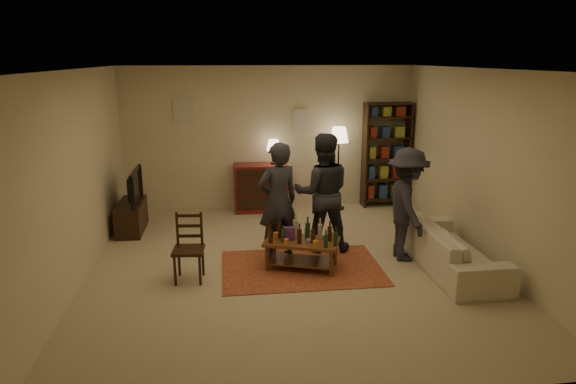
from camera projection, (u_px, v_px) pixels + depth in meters
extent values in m
plane|color=#C6B793|center=(290.00, 265.00, 7.25)|extent=(6.00, 6.00, 0.00)
plane|color=beige|center=(269.00, 138.00, 9.78)|extent=(5.50, 0.00, 5.50)
plane|color=beige|center=(77.00, 178.00, 6.57)|extent=(0.00, 6.00, 6.00)
plane|color=beige|center=(483.00, 167.00, 7.24)|extent=(0.00, 6.00, 6.00)
plane|color=beige|center=(339.00, 254.00, 4.03)|extent=(5.50, 0.00, 5.50)
plane|color=white|center=(290.00, 69.00, 6.56)|extent=(6.00, 6.00, 0.00)
cube|color=beige|center=(183.00, 110.00, 9.43)|extent=(0.35, 0.03, 0.45)
cube|color=beige|center=(301.00, 119.00, 9.75)|extent=(0.30, 0.03, 0.40)
cube|color=maroon|center=(301.00, 268.00, 7.14)|extent=(2.20, 1.50, 0.01)
cube|color=brown|center=(302.00, 242.00, 7.04)|extent=(1.12, 0.85, 0.04)
cube|color=brown|center=(302.00, 261.00, 7.12)|extent=(1.00, 0.72, 0.02)
cylinder|color=brown|center=(267.00, 259.00, 6.99)|extent=(0.05, 0.05, 0.37)
cylinder|color=brown|center=(331.00, 264.00, 6.81)|extent=(0.05, 0.05, 0.37)
cylinder|color=brown|center=(274.00, 248.00, 7.39)|extent=(0.05, 0.05, 0.37)
cylinder|color=brown|center=(335.00, 253.00, 7.21)|extent=(0.05, 0.05, 0.37)
cylinder|color=#CB712F|center=(276.00, 236.00, 7.07)|extent=(0.07, 0.07, 0.10)
cylinder|color=#CB712F|center=(286.00, 242.00, 6.85)|extent=(0.07, 0.07, 0.09)
cylinder|color=#CB712F|center=(307.00, 232.00, 7.22)|extent=(0.07, 0.07, 0.11)
cylinder|color=#CB712F|center=(315.00, 244.00, 6.79)|extent=(0.07, 0.07, 0.09)
cylinder|color=#CB712F|center=(331.00, 235.00, 7.09)|extent=(0.07, 0.07, 0.10)
cube|color=#683798|center=(289.00, 233.00, 7.07)|extent=(0.14, 0.10, 0.18)
cylinder|color=gray|center=(310.00, 241.00, 6.99)|extent=(0.12, 0.12, 0.03)
cube|color=#311F10|center=(188.00, 250.00, 6.66)|extent=(0.43, 0.43, 0.04)
cylinder|color=#311F10|center=(175.00, 271.00, 6.55)|extent=(0.04, 0.04, 0.41)
cylinder|color=#311F10|center=(200.00, 270.00, 6.56)|extent=(0.04, 0.04, 0.41)
cylinder|color=#311F10|center=(179.00, 261.00, 6.86)|extent=(0.04, 0.04, 0.41)
cylinder|color=#311F10|center=(203.00, 261.00, 6.87)|extent=(0.04, 0.04, 0.41)
cube|color=#311F10|center=(189.00, 228.00, 6.75)|extent=(0.32, 0.06, 0.47)
cube|color=#311F10|center=(131.00, 217.00, 8.62)|extent=(0.40, 1.00, 0.50)
imported|color=black|center=(130.00, 186.00, 8.48)|extent=(0.13, 0.97, 0.56)
cube|color=maroon|center=(261.00, 188.00, 9.72)|extent=(1.00, 0.48, 0.90)
cube|color=#311F10|center=(262.00, 203.00, 9.54)|extent=(0.92, 0.02, 0.22)
cube|color=#311F10|center=(262.00, 189.00, 9.47)|extent=(0.92, 0.02, 0.22)
cube|color=#311F10|center=(262.00, 176.00, 9.41)|extent=(0.92, 0.02, 0.22)
cylinder|color=#311F10|center=(274.00, 163.00, 9.63)|extent=(0.12, 0.12, 0.04)
cylinder|color=#311F10|center=(274.00, 156.00, 9.60)|extent=(0.02, 0.02, 0.22)
cone|color=#FFE5B2|center=(274.00, 145.00, 9.54)|extent=(0.26, 0.26, 0.20)
cube|color=#311F10|center=(365.00, 156.00, 9.88)|extent=(0.04, 0.34, 2.00)
cube|color=#311F10|center=(408.00, 155.00, 9.99)|extent=(0.04, 0.34, 2.00)
cube|color=#311F10|center=(384.00, 198.00, 10.15)|extent=(0.90, 0.34, 0.03)
cube|color=#311F10|center=(385.00, 178.00, 10.05)|extent=(0.90, 0.34, 0.03)
cube|color=#311F10|center=(386.00, 158.00, 9.95)|extent=(0.90, 0.34, 0.03)
cube|color=#311F10|center=(387.00, 138.00, 9.85)|extent=(0.90, 0.34, 0.03)
cube|color=#311F10|center=(388.00, 117.00, 9.74)|extent=(0.90, 0.34, 0.03)
cube|color=#311F10|center=(389.00, 103.00, 9.68)|extent=(0.90, 0.34, 0.03)
cube|color=maroon|center=(370.00, 191.00, 10.08)|extent=(0.12, 0.22, 0.26)
cube|color=navy|center=(382.00, 191.00, 10.11)|extent=(0.15, 0.22, 0.26)
cube|color=olive|center=(395.00, 190.00, 10.14)|extent=(0.18, 0.22, 0.26)
cube|color=navy|center=(370.00, 172.00, 9.98)|extent=(0.12, 0.22, 0.24)
cube|color=olive|center=(383.00, 171.00, 10.01)|extent=(0.15, 0.22, 0.24)
cube|color=maroon|center=(396.00, 171.00, 10.04)|extent=(0.18, 0.22, 0.24)
cube|color=olive|center=(371.00, 152.00, 9.88)|extent=(0.12, 0.22, 0.22)
cube|color=maroon|center=(384.00, 152.00, 9.91)|extent=(0.15, 0.22, 0.22)
cube|color=navy|center=(397.00, 151.00, 9.94)|extent=(0.18, 0.22, 0.22)
cube|color=maroon|center=(372.00, 132.00, 9.78)|extent=(0.12, 0.22, 0.20)
cube|color=navy|center=(385.00, 132.00, 9.81)|extent=(0.15, 0.22, 0.20)
cube|color=olive|center=(398.00, 131.00, 9.84)|extent=(0.18, 0.22, 0.20)
cube|color=navy|center=(373.00, 111.00, 9.68)|extent=(0.12, 0.22, 0.18)
cube|color=olive|center=(386.00, 111.00, 9.71)|extent=(0.15, 0.22, 0.18)
cube|color=maroon|center=(400.00, 111.00, 9.74)|extent=(0.18, 0.22, 0.18)
cylinder|color=black|center=(337.00, 208.00, 9.94)|extent=(0.28, 0.28, 0.03)
cylinder|color=black|center=(338.00, 173.00, 9.77)|extent=(0.03, 0.03, 1.40)
cone|color=#FFE5B2|center=(339.00, 135.00, 9.58)|extent=(0.36, 0.36, 0.28)
imported|color=beige|center=(452.00, 248.00, 7.06)|extent=(0.81, 2.08, 0.61)
imported|color=#292931|center=(278.00, 201.00, 7.33)|extent=(0.72, 0.60, 1.71)
imported|color=#26282E|center=(322.00, 193.00, 7.62)|extent=(0.92, 0.74, 1.79)
imported|color=#26262D|center=(407.00, 205.00, 7.29)|extent=(0.65, 1.08, 1.63)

